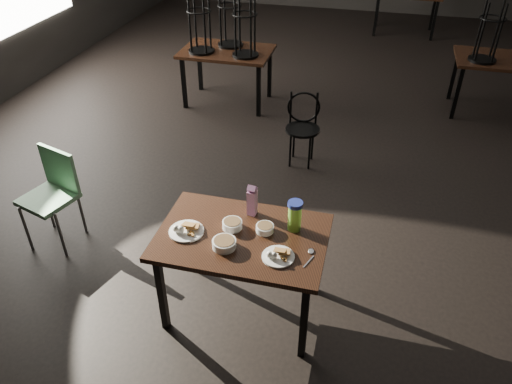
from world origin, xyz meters
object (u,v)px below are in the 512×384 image
(main_table, at_px, (242,244))
(bentwood_chair, at_px, (303,123))
(school_chair, at_px, (53,189))
(juice_carton, at_px, (252,201))
(water_bottle, at_px, (295,215))

(main_table, distance_m, bentwood_chair, 2.34)
(bentwood_chair, height_order, school_chair, school_chair)
(juice_carton, distance_m, bentwood_chair, 2.11)
(water_bottle, bearing_deg, juice_carton, 163.57)
(school_chair, bearing_deg, juice_carton, 11.69)
(juice_carton, distance_m, school_chair, 1.89)
(juice_carton, xyz_separation_m, water_bottle, (0.34, -0.10, 0.00))
(main_table, distance_m, juice_carton, 0.33)
(main_table, distance_m, school_chair, 1.90)
(main_table, xyz_separation_m, bentwood_chair, (0.04, 2.33, -0.20))
(main_table, xyz_separation_m, juice_carton, (0.01, 0.26, 0.20))
(juice_carton, xyz_separation_m, school_chair, (-1.85, 0.18, -0.34))
(juice_carton, relative_size, water_bottle, 1.08)
(juice_carton, height_order, school_chair, juice_carton)
(bentwood_chair, bearing_deg, juice_carton, -100.16)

